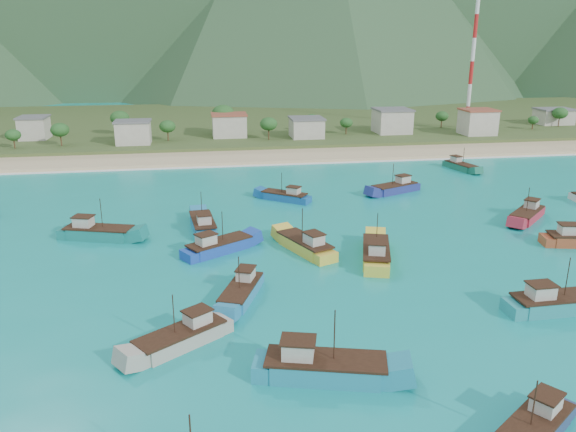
{
  "coord_description": "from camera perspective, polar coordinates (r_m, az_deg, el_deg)",
  "views": [
    {
      "loc": [
        -9.54,
        -65.89,
        30.03
      ],
      "look_at": [
        3.79,
        18.0,
        3.0
      ],
      "focal_mm": 35.0,
      "sensor_mm": 36.0,
      "label": 1
    }
  ],
  "objects": [
    {
      "name": "ground",
      "position": [
        73.04,
        -0.72,
        -6.63
      ],
      "size": [
        600.0,
        600.0,
        0.0
      ],
      "primitive_type": "plane",
      "color": "#0D9195",
      "rests_on": "ground"
    },
    {
      "name": "beach",
      "position": [
        148.28,
        -5.18,
        5.89
      ],
      "size": [
        400.0,
        18.0,
        1.2
      ],
      "primitive_type": "cube",
      "color": "beige",
      "rests_on": "ground"
    },
    {
      "name": "land",
      "position": [
        208.29,
        -6.39,
        9.25
      ],
      "size": [
        400.0,
        110.0,
        2.4
      ],
      "primitive_type": "cube",
      "color": "#385123",
      "rests_on": "ground"
    },
    {
      "name": "surf_line",
      "position": [
        139.01,
        -4.9,
        5.11
      ],
      "size": [
        400.0,
        2.5,
        0.08
      ],
      "primitive_type": "cube",
      "color": "white",
      "rests_on": "ground"
    },
    {
      "name": "village",
      "position": [
        171.49,
        0.63,
        9.17
      ],
      "size": [
        209.63,
        25.06,
        7.23
      ],
      "color": "beige",
      "rests_on": "ground"
    },
    {
      "name": "vegetation",
      "position": [
        171.11,
        -7.83,
        9.13
      ],
      "size": [
        277.65,
        26.01,
        9.16
      ],
      "color": "#235623",
      "rests_on": "ground"
    },
    {
      "name": "radio_tower",
      "position": [
        194.68,
        18.22,
        14.71
      ],
      "size": [
        1.2,
        1.2,
        42.61
      ],
      "color": "red",
      "rests_on": "ground"
    },
    {
      "name": "boat_0",
      "position": [
        140.5,
        17.11,
        4.8
      ],
      "size": [
        5.22,
        10.29,
        5.84
      ],
      "rotation": [
        0.0,
        0.0,
        3.39
      ],
      "color": "#1A654E",
      "rests_on": "ground"
    },
    {
      "name": "boat_1",
      "position": [
        92.56,
        -18.75,
        -1.68
      ],
      "size": [
        12.32,
        6.83,
        6.98
      ],
      "rotation": [
        0.0,
        0.0,
        4.41
      ],
      "color": "#14756F",
      "rests_on": "ground"
    },
    {
      "name": "boat_2",
      "position": [
        92.69,
        -8.63,
        -0.93
      ],
      "size": [
        4.49,
        11.55,
        6.65
      ],
      "rotation": [
        0.0,
        0.0,
        0.11
      ],
      "color": "teal",
      "rests_on": "ground"
    },
    {
      "name": "boat_5",
      "position": [
        108.42,
        -0.28,
        1.94
      ],
      "size": [
        9.67,
        8.28,
        5.85
      ],
      "rotation": [
        0.0,
        0.0,
        0.93
      ],
      "color": "#145499",
      "rests_on": "ground"
    },
    {
      "name": "boat_6",
      "position": [
        82.5,
        1.79,
        -3.08
      ],
      "size": [
        7.66,
        11.95,
        6.82
      ],
      "rotation": [
        0.0,
        0.0,
        0.4
      ],
      "color": "gold",
      "rests_on": "ground"
    },
    {
      "name": "boat_9",
      "position": [
        50.84,
        23.68,
        -19.3
      ],
      "size": [
        9.95,
        8.24,
        5.96
      ],
      "rotation": [
        0.0,
        0.0,
        2.19
      ],
      "color": "navy",
      "rests_on": "ground"
    },
    {
      "name": "boat_13",
      "position": [
        59.58,
        -10.68,
        -12.11
      ],
      "size": [
        10.61,
        8.77,
        6.34
      ],
      "rotation": [
        0.0,
        0.0,
        2.18
      ],
      "color": "#A5A295",
      "rests_on": "ground"
    },
    {
      "name": "boat_14",
      "position": [
        72.04,
        25.56,
        -8.08
      ],
      "size": [
        11.82,
        3.69,
        6.95
      ],
      "rotation": [
        0.0,
        0.0,
        4.73
      ],
      "color": "teal",
      "rests_on": "ground"
    },
    {
      "name": "boat_19",
      "position": [
        80.22,
        8.93,
        -3.87
      ],
      "size": [
        6.83,
        12.54,
        7.1
      ],
      "rotation": [
        0.0,
        0.0,
        5.99
      ],
      "color": "gold",
      "rests_on": "ground"
    },
    {
      "name": "boat_20",
      "position": [
        68.52,
        -4.74,
        -7.75
      ],
      "size": [
        6.59,
        10.68,
        6.07
      ],
      "rotation": [
        0.0,
        0.0,
        2.77
      ],
      "color": "teal",
      "rests_on": "ground"
    },
    {
      "name": "boat_21",
      "position": [
        105.27,
        23.13,
        0.05
      ],
      "size": [
        10.03,
        9.6,
        6.34
      ],
      "rotation": [
        0.0,
        0.0,
        2.32
      ],
      "color": "#B2273B",
      "rests_on": "ground"
    },
    {
      "name": "boat_22",
      "position": [
        116.17,
        10.84,
        2.75
      ],
      "size": [
        11.32,
        7.4,
        6.47
      ],
      "rotation": [
        0.0,
        0.0,
        1.99
      ],
      "color": "navy",
      "rests_on": "ground"
    },
    {
      "name": "boat_23",
      "position": [
        53.6,
        3.56,
        -15.24
      ],
      "size": [
        13.05,
        6.84,
        7.4
      ],
      "rotation": [
        0.0,
        0.0,
        4.45
      ],
      "color": "teal",
      "rests_on": "ground"
    },
    {
      "name": "boat_25",
      "position": [
        82.77,
        -7.09,
        -3.18
      ],
      "size": [
        11.06,
        8.56,
        6.5
      ],
      "rotation": [
        0.0,
        0.0,
        5.27
      ],
      "color": "#1943AC",
      "rests_on": "ground"
    }
  ]
}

